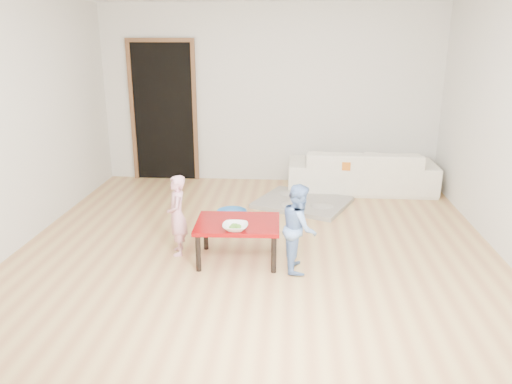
# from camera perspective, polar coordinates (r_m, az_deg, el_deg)

# --- Properties ---
(floor) EXTENTS (5.00, 5.00, 0.01)m
(floor) POSITION_cam_1_polar(r_m,az_deg,el_deg) (5.42, 0.16, -5.93)
(floor) COLOR tan
(floor) RESTS_ON ground
(back_wall) EXTENTS (5.00, 0.02, 2.60)m
(back_wall) POSITION_cam_1_polar(r_m,az_deg,el_deg) (7.51, 1.57, 11.01)
(back_wall) COLOR silver
(back_wall) RESTS_ON floor
(left_wall) EXTENTS (0.02, 5.00, 2.60)m
(left_wall) POSITION_cam_1_polar(r_m,az_deg,el_deg) (5.78, -25.60, 7.32)
(left_wall) COLOR silver
(left_wall) RESTS_ON floor
(doorway) EXTENTS (1.02, 0.08, 2.11)m
(doorway) POSITION_cam_1_polar(r_m,az_deg,el_deg) (7.77, -10.47, 8.90)
(doorway) COLOR brown
(doorway) RESTS_ON back_wall
(sofa) EXTENTS (2.07, 0.82, 0.60)m
(sofa) POSITION_cam_1_polar(r_m,az_deg,el_deg) (7.31, 11.92, 2.48)
(sofa) COLOR white
(sofa) RESTS_ON floor
(cushion) EXTENTS (0.49, 0.45, 0.12)m
(cushion) POSITION_cam_1_polar(r_m,az_deg,el_deg) (7.04, 9.08, 3.35)
(cushion) COLOR orange
(cushion) RESTS_ON sofa
(red_table) EXTENTS (0.83, 0.64, 0.41)m
(red_table) POSITION_cam_1_polar(r_m,az_deg,el_deg) (4.97, -2.08, -5.64)
(red_table) COLOR maroon
(red_table) RESTS_ON floor
(bowl) EXTENTS (0.24, 0.24, 0.06)m
(bowl) POSITION_cam_1_polar(r_m,az_deg,el_deg) (4.69, -2.38, -4.00)
(bowl) COLOR white
(bowl) RESTS_ON red_table
(broccoli) EXTENTS (0.12, 0.12, 0.06)m
(broccoli) POSITION_cam_1_polar(r_m,az_deg,el_deg) (4.69, -2.38, -4.02)
(broccoli) COLOR #2D5919
(broccoli) RESTS_ON red_table
(child_pink) EXTENTS (0.26, 0.34, 0.83)m
(child_pink) POSITION_cam_1_polar(r_m,az_deg,el_deg) (5.10, -9.00, -2.65)
(child_pink) COLOR pink
(child_pink) RESTS_ON floor
(child_blue) EXTENTS (0.35, 0.43, 0.85)m
(child_blue) POSITION_cam_1_polar(r_m,az_deg,el_deg) (4.72, 4.95, -4.07)
(child_blue) COLOR #5685C9
(child_blue) RESTS_ON floor
(basin) EXTENTS (0.37, 0.37, 0.11)m
(basin) POSITION_cam_1_polar(r_m,az_deg,el_deg) (6.08, -2.77, -2.66)
(basin) COLOR #2F72B2
(basin) RESTS_ON floor
(blanket) EXTENTS (1.40, 1.31, 0.06)m
(blanket) POSITION_cam_1_polar(r_m,az_deg,el_deg) (6.65, 5.36, -1.19)
(blanket) COLOR #A59D91
(blanket) RESTS_ON floor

